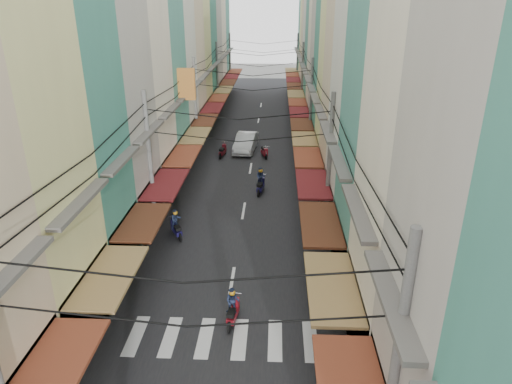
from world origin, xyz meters
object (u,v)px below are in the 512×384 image
(bicycle, at_px, (349,289))
(traffic_sign, at_px, (351,245))
(market_umbrella, at_px, (352,233))
(white_car, at_px, (246,151))

(bicycle, bearing_deg, traffic_sign, 103.33)
(bicycle, distance_m, traffic_sign, 2.35)
(market_umbrella, bearing_deg, white_car, 108.06)
(white_car, relative_size, bicycle, 3.22)
(market_umbrella, height_order, traffic_sign, traffic_sign)
(bicycle, xyz_separation_m, market_umbrella, (0.18, 1.41, 2.21))
(bicycle, height_order, market_umbrella, market_umbrella)
(market_umbrella, relative_size, traffic_sign, 0.79)
(white_car, height_order, market_umbrella, market_umbrella)
(market_umbrella, xyz_separation_m, traffic_sign, (-0.27, -1.40, 0.15))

